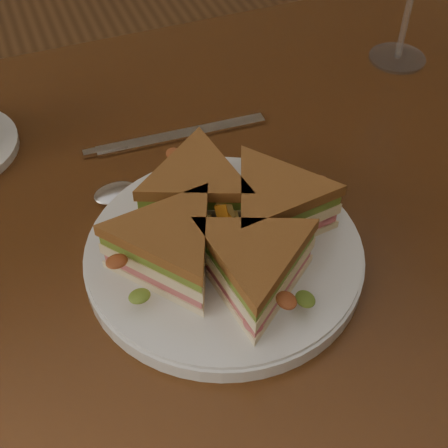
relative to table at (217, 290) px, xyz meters
name	(u,v)px	position (x,y,z in m)	size (l,w,h in m)	color
table	(217,290)	(0.00, 0.00, 0.00)	(1.20, 0.80, 0.75)	#341B0C
plate	(224,255)	(-0.01, -0.04, 0.11)	(0.26, 0.26, 0.02)	silver
sandwich_wedges	(224,228)	(-0.01, -0.04, 0.14)	(0.25, 0.25, 0.06)	#FBE9BA
crisps_mound	(224,231)	(-0.01, -0.04, 0.14)	(0.09, 0.09, 0.05)	orange
spoon	(139,192)	(-0.06, 0.08, 0.10)	(0.18, 0.06, 0.01)	silver
knife	(170,138)	(0.00, 0.15, 0.10)	(0.22, 0.03, 0.00)	silver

